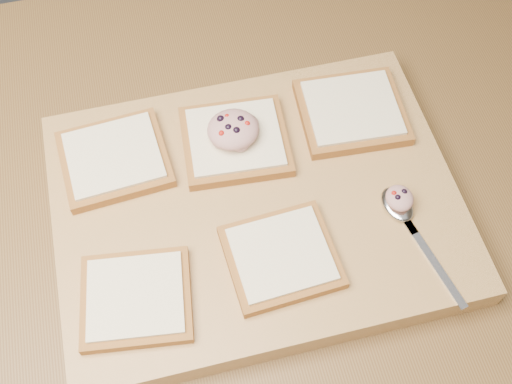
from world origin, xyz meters
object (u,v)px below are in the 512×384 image
tuna_salad_dollop (233,129)px  spoon (402,213)px  bread_far_center (235,141)px  cutting_board (256,206)px

tuna_salad_dollop → spoon: 0.22m
bread_far_center → tuna_salad_dollop: tuna_salad_dollop is taller
spoon → cutting_board: bearing=158.9°
cutting_board → tuna_salad_dollop: bearing=95.9°
bread_far_center → tuna_salad_dollop: size_ratio=2.17×
bread_far_center → spoon: bread_far_center is taller
spoon → bread_far_center: bearing=139.3°
bread_far_center → tuna_salad_dollop: bearing=177.2°
tuna_salad_dollop → bread_far_center: bearing=-2.8°
cutting_board → tuna_salad_dollop: (-0.01, 0.08, 0.05)m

